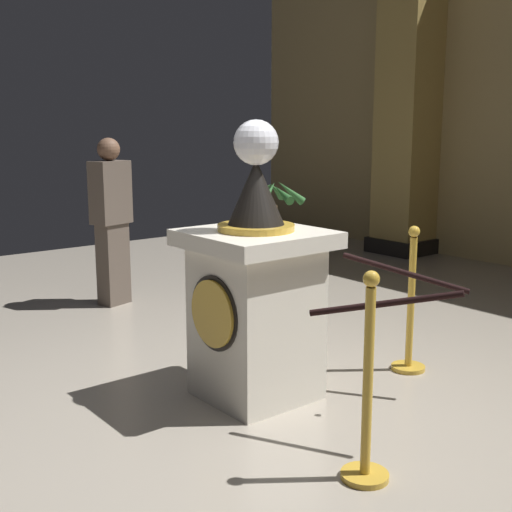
% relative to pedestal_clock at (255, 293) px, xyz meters
% --- Properties ---
extents(ground_plane, '(11.82, 11.82, 0.00)m').
position_rel_pedestal_clock_xyz_m(ground_plane, '(0.14, 0.02, -0.68)').
color(ground_plane, '#9E9384').
extents(pedestal_clock, '(0.80, 0.80, 1.75)m').
position_rel_pedestal_clock_xyz_m(pedestal_clock, '(0.00, 0.00, 0.00)').
color(pedestal_clock, silver).
rests_on(pedestal_clock, ground_plane).
extents(stanchion_near, '(0.24, 0.24, 1.05)m').
position_rel_pedestal_clock_xyz_m(stanchion_near, '(1.15, -0.23, -0.31)').
color(stanchion_near, gold).
rests_on(stanchion_near, ground_plane).
extents(stanchion_far, '(0.24, 0.24, 1.04)m').
position_rel_pedestal_clock_xyz_m(stanchion_far, '(0.32, 1.14, -0.32)').
color(stanchion_far, gold).
rests_on(stanchion_far, ground_plane).
extents(velvet_rope, '(1.12, 1.13, 0.22)m').
position_rel_pedestal_clock_xyz_m(velvet_rope, '(0.73, 0.46, 0.11)').
color(velvet_rope, black).
extents(column_left, '(0.79, 0.79, 3.93)m').
position_rel_pedestal_clock_xyz_m(column_left, '(-2.61, 4.69, 1.27)').
color(column_left, black).
rests_on(column_left, ground_plane).
extents(potted_palm_left, '(0.75, 0.69, 1.17)m').
position_rel_pedestal_clock_xyz_m(potted_palm_left, '(-2.32, 2.11, -0.30)').
color(potted_palm_left, black).
rests_on(potted_palm_left, ground_plane).
extents(bystander_guest, '(0.31, 0.41, 1.60)m').
position_rel_pedestal_clock_xyz_m(bystander_guest, '(-2.63, 0.34, 0.16)').
color(bystander_guest, brown).
rests_on(bystander_guest, ground_plane).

